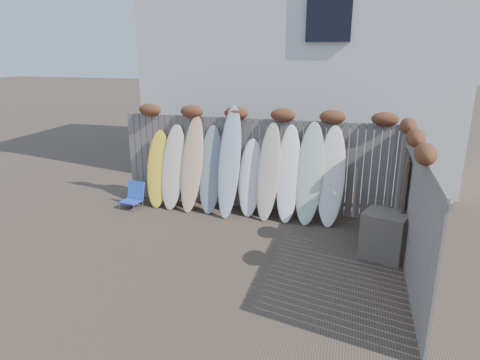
% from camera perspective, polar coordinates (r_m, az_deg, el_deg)
% --- Properties ---
extents(ground, '(80.00, 80.00, 0.00)m').
position_cam_1_polar(ground, '(7.49, -2.45, -9.97)').
color(ground, '#493A2D').
extents(back_fence, '(6.05, 0.28, 2.24)m').
position_cam_1_polar(back_fence, '(9.23, 2.31, 3.18)').
color(back_fence, slate).
rests_on(back_fence, ground).
extents(right_fence, '(0.28, 4.40, 2.24)m').
position_cam_1_polar(right_fence, '(7.04, 22.07, -2.98)').
color(right_fence, slate).
rests_on(right_fence, ground).
extents(house, '(8.50, 5.50, 6.33)m').
position_cam_1_polar(house, '(12.93, 8.68, 16.04)').
color(house, silver).
rests_on(house, ground).
extents(beach_chair, '(0.48, 0.51, 0.56)m').
position_cam_1_polar(beach_chair, '(9.85, -14.00, -2.04)').
color(beach_chair, blue).
rests_on(beach_chair, ground).
extents(wooden_crate, '(0.84, 0.77, 0.80)m').
position_cam_1_polar(wooden_crate, '(7.66, 18.69, -6.98)').
color(wooden_crate, '#473B35').
rests_on(wooden_crate, ground).
extents(lattice_panel, '(0.12, 1.12, 1.68)m').
position_cam_1_polar(lattice_panel, '(8.09, 20.80, -2.55)').
color(lattice_panel, '#33281F').
rests_on(lattice_panel, ground).
extents(surfboard_0, '(0.56, 0.65, 1.68)m').
position_cam_1_polar(surfboard_0, '(9.70, -10.87, 1.46)').
color(surfboard_0, yellow).
rests_on(surfboard_0, ground).
extents(surfboard_1, '(0.55, 0.67, 1.83)m').
position_cam_1_polar(surfboard_1, '(9.52, -8.90, 1.73)').
color(surfboard_1, beige).
rests_on(surfboard_1, ground).
extents(surfboard_2, '(0.53, 0.75, 2.04)m').
position_cam_1_polar(surfboard_2, '(9.29, -6.42, 2.12)').
color(surfboard_2, '#E9C06B').
rests_on(surfboard_2, ground).
extents(surfboard_3, '(0.55, 0.69, 1.85)m').
position_cam_1_polar(surfboard_3, '(9.19, -3.95, 1.40)').
color(surfboard_3, gray).
rests_on(surfboard_3, ground).
extents(surfboard_4, '(0.48, 0.81, 2.29)m').
position_cam_1_polar(surfboard_4, '(8.92, -1.41, 2.42)').
color(surfboard_4, '#A6B9CB').
rests_on(surfboard_4, ground).
extents(surfboard_5, '(0.51, 0.59, 1.60)m').
position_cam_1_polar(surfboard_5, '(9.02, 1.37, 0.31)').
color(surfboard_5, white).
rests_on(surfboard_5, ground).
extents(surfboard_6, '(0.51, 0.73, 1.97)m').
position_cam_1_polar(surfboard_6, '(8.81, 3.81, 1.12)').
color(surfboard_6, beige).
rests_on(surfboard_6, ground).
extents(surfboard_7, '(0.50, 0.71, 1.94)m').
position_cam_1_polar(surfboard_7, '(8.75, 6.46, 0.83)').
color(surfboard_7, white).
rests_on(surfboard_7, ground).
extents(surfboard_8, '(0.59, 0.75, 2.02)m').
position_cam_1_polar(surfboard_8, '(8.69, 9.26, 0.86)').
color(surfboard_8, beige).
rests_on(surfboard_8, ground).
extents(surfboard_9, '(0.53, 0.70, 1.96)m').
position_cam_1_polar(surfboard_9, '(8.68, 12.09, 0.49)').
color(surfboard_9, white).
rests_on(surfboard_9, ground).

